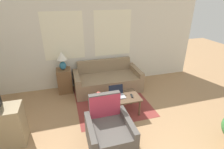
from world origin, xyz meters
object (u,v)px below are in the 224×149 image
object	(u,v)px
armchair	(109,132)
couch	(107,81)
cup_navy	(99,95)
table_lamp	(62,59)
laptop	(117,94)
tv_remote	(132,96)
coffee_table	(118,99)

from	to	relation	value
armchair	couch	bearing A→B (deg)	76.32
couch	cup_navy	world-z (taller)	couch
table_lamp	armchair	bearing A→B (deg)	-72.74
couch	cup_navy	size ratio (longest dim) A/B	17.81
couch	laptop	xyz separation A→B (m)	(-0.06, -1.17, 0.23)
table_lamp	tv_remote	size ratio (longest dim) A/B	3.32
cup_navy	tv_remote	world-z (taller)	cup_navy
couch	tv_remote	distance (m)	1.31
coffee_table	tv_remote	bearing A→B (deg)	-9.94
tv_remote	coffee_table	bearing A→B (deg)	170.06
cup_navy	coffee_table	bearing A→B (deg)	-18.67
table_lamp	cup_navy	xyz separation A→B (m)	(0.73, -1.25, -0.52)
armchair	cup_navy	world-z (taller)	armchair
cup_navy	table_lamp	bearing A→B (deg)	120.15
armchair	cup_navy	distance (m)	1.03
armchair	coffee_table	bearing A→B (deg)	63.00
armchair	table_lamp	distance (m)	2.47
coffee_table	table_lamp	bearing A→B (deg)	129.38
coffee_table	cup_navy	xyz separation A→B (m)	(-0.42, 0.14, 0.10)
coffee_table	laptop	size ratio (longest dim) A/B	2.96
laptop	coffee_table	bearing A→B (deg)	-92.81
couch	coffee_table	xyz separation A→B (m)	(-0.07, -1.22, 0.13)
couch	table_lamp	bearing A→B (deg)	171.75
couch	tv_remote	world-z (taller)	couch
armchair	laptop	bearing A→B (deg)	64.14
cup_navy	laptop	bearing A→B (deg)	-12.27
table_lamp	laptop	distance (m)	1.84
armchair	tv_remote	xyz separation A→B (m)	(0.77, 0.81, 0.17)
couch	cup_navy	xyz separation A→B (m)	(-0.48, -1.08, 0.23)
table_lamp	tv_remote	world-z (taller)	table_lamp
coffee_table	cup_navy	world-z (taller)	cup_navy
tv_remote	armchair	bearing A→B (deg)	-133.66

